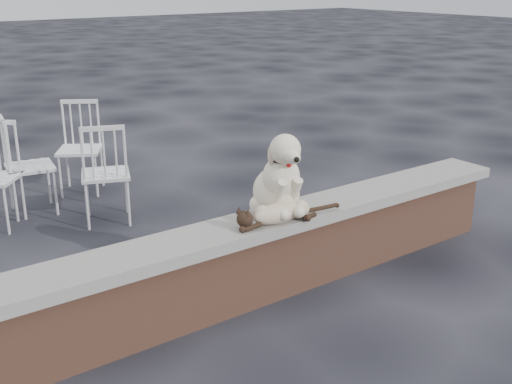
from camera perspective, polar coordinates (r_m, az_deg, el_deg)
ground at (r=4.22m, az=-8.28°, el=-12.08°), size 60.00×60.00×0.00m
brick_wall at (r=4.10m, az=-8.44°, el=-9.08°), size 6.00×0.30×0.50m
capstone at (r=3.97m, az=-8.64°, el=-5.39°), size 6.20×0.40×0.08m
dog at (r=4.35m, az=1.84°, el=1.83°), size 0.49×0.59×0.61m
cat at (r=4.26m, az=2.20°, el=-1.69°), size 0.99×0.42×0.16m
chair_e at (r=6.32m, az=-19.70°, el=2.29°), size 0.64×0.64×0.94m
chair_c at (r=5.89m, az=-13.40°, el=1.74°), size 0.73×0.73×0.94m
chair_d at (r=6.79m, az=-15.60°, el=3.81°), size 0.77×0.77×0.94m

